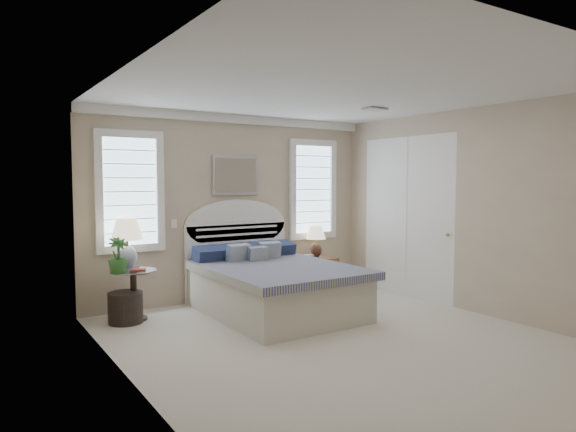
{
  "coord_description": "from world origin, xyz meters",
  "views": [
    {
      "loc": [
        -3.47,
        -4.3,
        1.75
      ],
      "look_at": [
        -0.03,
        1.0,
        1.31
      ],
      "focal_mm": 32.0,
      "sensor_mm": 36.0,
      "label": 1
    }
  ],
  "objects_px": {
    "bed": "(271,283)",
    "floor_pot": "(126,308)",
    "lamp_left": "(127,238)",
    "lamp_right": "(316,238)",
    "nightstand_right": "(319,267)",
    "side_table_left": "(134,289)"
  },
  "relations": [
    {
      "from": "lamp_left",
      "to": "bed",
      "type": "bearing_deg",
      "value": -24.02
    },
    {
      "from": "bed",
      "to": "lamp_right",
      "type": "distance_m",
      "value": 1.56
    },
    {
      "from": "bed",
      "to": "lamp_right",
      "type": "relative_size",
      "value": 4.49
    },
    {
      "from": "bed",
      "to": "side_table_left",
      "type": "distance_m",
      "value": 1.75
    },
    {
      "from": "floor_pot",
      "to": "lamp_left",
      "type": "height_order",
      "value": "lamp_left"
    },
    {
      "from": "side_table_left",
      "to": "nightstand_right",
      "type": "bearing_deg",
      "value": 1.94
    },
    {
      "from": "nightstand_right",
      "to": "side_table_left",
      "type": "bearing_deg",
      "value": -178.06
    },
    {
      "from": "side_table_left",
      "to": "nightstand_right",
      "type": "distance_m",
      "value": 2.95
    },
    {
      "from": "bed",
      "to": "floor_pot",
      "type": "distance_m",
      "value": 1.86
    },
    {
      "from": "side_table_left",
      "to": "lamp_left",
      "type": "height_order",
      "value": "lamp_left"
    },
    {
      "from": "bed",
      "to": "nightstand_right",
      "type": "relative_size",
      "value": 4.29
    },
    {
      "from": "side_table_left",
      "to": "floor_pot",
      "type": "distance_m",
      "value": 0.25
    },
    {
      "from": "floor_pot",
      "to": "lamp_right",
      "type": "relative_size",
      "value": 0.83
    },
    {
      "from": "lamp_left",
      "to": "lamp_right",
      "type": "distance_m",
      "value": 2.97
    },
    {
      "from": "side_table_left",
      "to": "floor_pot",
      "type": "height_order",
      "value": "side_table_left"
    },
    {
      "from": "nightstand_right",
      "to": "lamp_right",
      "type": "height_order",
      "value": "lamp_right"
    },
    {
      "from": "bed",
      "to": "lamp_right",
      "type": "xyz_separation_m",
      "value": [
        1.28,
        0.76,
        0.45
      ]
    },
    {
      "from": "floor_pot",
      "to": "bed",
      "type": "bearing_deg",
      "value": -16.1
    },
    {
      "from": "lamp_left",
      "to": "lamp_right",
      "type": "xyz_separation_m",
      "value": [
        2.96,
        0.01,
        -0.18
      ]
    },
    {
      "from": "lamp_right",
      "to": "side_table_left",
      "type": "bearing_deg",
      "value": -176.69
    },
    {
      "from": "nightstand_right",
      "to": "floor_pot",
      "type": "distance_m",
      "value": 3.09
    },
    {
      "from": "bed",
      "to": "lamp_left",
      "type": "bearing_deg",
      "value": 155.98
    }
  ]
}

